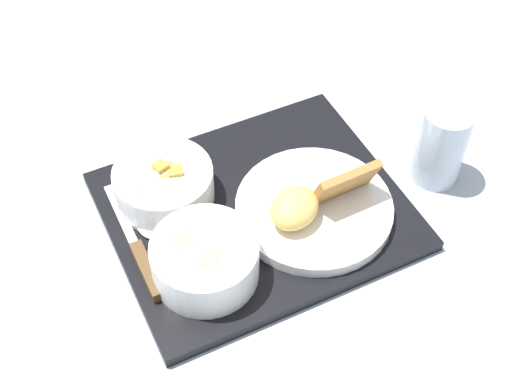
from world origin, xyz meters
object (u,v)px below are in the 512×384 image
Objects in this scene: bowl_salad at (164,183)px; plate_main at (313,206)px; spoon at (158,243)px; glass_water at (440,148)px; bowl_soup at (205,258)px; knife at (143,262)px.

bowl_salad is 0.20m from plate_main.
spoon is 1.47× the size of glass_water.
bowl_soup is at bearing -174.22° from plate_main.
bowl_soup is 0.08m from knife.
bowl_salad is 0.08m from spoon.
bowl_soup is at bearing -150.28° from spoon.
bowl_salad is 0.11m from knife.
glass_water is (0.35, -0.13, 0.01)m from bowl_salad.
knife is (-0.07, -0.09, -0.02)m from bowl_salad.
bowl_salad is at bearing -35.09° from knife.
bowl_soup reaches higher than knife.
plate_main is 0.23m from knife.
plate_main reaches higher than spoon.
plate_main reaches higher than bowl_salad.
knife is at bearing 141.66° from bowl_soup.
glass_water is at bearing -92.56° from knife.
knife is 0.42m from glass_water.
bowl_salad is 0.37m from glass_water.
bowl_soup is at bearing -179.04° from glass_water.
bowl_soup is 0.63× the size of plate_main.
knife is 0.03m from spoon.
bowl_salad reaches higher than bowl_soup.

